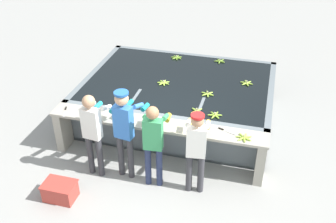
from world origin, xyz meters
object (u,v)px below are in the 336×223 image
(banana_bunch_floating_0, at_px, (220,61))
(knife_0, at_px, (65,110))
(worker_2, at_px, (154,139))
(banana_bunch_floating_2, at_px, (176,58))
(banana_bunch_floating_3, at_px, (164,83))
(banana_bunch_floating_5, at_px, (247,83))
(banana_bunch_floating_1, at_px, (215,115))
(worker_0, at_px, (93,128))
(banana_bunch_floating_6, at_px, (207,94))
(knife_1, at_px, (224,130))
(banana_bunch_floating_4, at_px, (197,111))
(banana_bunch_ledge_0, at_px, (244,137))
(crate, at_px, (60,191))
(worker_3, at_px, (196,146))
(worker_1, at_px, (124,126))

(banana_bunch_floating_0, bearing_deg, knife_0, -130.07)
(worker_2, relative_size, knife_0, 4.74)
(banana_bunch_floating_0, relative_size, knife_0, 0.82)
(banana_bunch_floating_2, xyz_separation_m, banana_bunch_floating_3, (0.05, -1.35, 0.00))
(worker_2, relative_size, banana_bunch_floating_3, 5.72)
(banana_bunch_floating_5, bearing_deg, banana_bunch_floating_1, -107.18)
(worker_0, distance_m, banana_bunch_floating_6, 2.51)
(banana_bunch_floating_2, xyz_separation_m, banana_bunch_floating_6, (1.05, -1.58, 0.00))
(knife_1, bearing_deg, banana_bunch_floating_3, 136.63)
(worker_0, distance_m, knife_0, 0.99)
(banana_bunch_floating_2, height_order, banana_bunch_floating_6, same)
(worker_2, height_order, banana_bunch_floating_1, worker_2)
(banana_bunch_floating_4, relative_size, banana_bunch_floating_6, 0.86)
(banana_bunch_floating_3, height_order, banana_bunch_floating_4, same)
(banana_bunch_floating_6, height_order, knife_0, banana_bunch_floating_6)
(banana_bunch_floating_1, bearing_deg, banana_bunch_floating_6, 110.04)
(banana_bunch_floating_0, xyz_separation_m, banana_bunch_floating_5, (0.73, -0.97, -0.00))
(banana_bunch_floating_4, bearing_deg, banana_bunch_ledge_0, -33.91)
(worker_0, xyz_separation_m, banana_bunch_ledge_0, (2.55, 0.52, -0.08))
(worker_0, height_order, banana_bunch_ledge_0, worker_0)
(banana_bunch_floating_1, distance_m, crate, 3.06)
(banana_bunch_floating_5, relative_size, banana_bunch_ledge_0, 1.00)
(banana_bunch_ledge_0, bearing_deg, banana_bunch_floating_0, 106.25)
(banana_bunch_floating_0, distance_m, banana_bunch_floating_3, 1.73)
(worker_0, height_order, banana_bunch_floating_2, worker_0)
(banana_bunch_floating_0, distance_m, knife_1, 2.90)
(banana_bunch_floating_0, relative_size, banana_bunch_floating_2, 0.99)
(worker_2, distance_m, banana_bunch_floating_5, 2.86)
(banana_bunch_floating_6, relative_size, knife_1, 0.83)
(knife_0, height_order, crate, knife_0)
(banana_bunch_ledge_0, bearing_deg, worker_2, -160.74)
(banana_bunch_floating_5, distance_m, crate, 4.38)
(banana_bunch_floating_5, height_order, knife_0, banana_bunch_floating_5)
(banana_bunch_floating_1, bearing_deg, worker_0, -150.61)
(worker_2, xyz_separation_m, banana_bunch_floating_6, (0.58, 1.86, -0.05))
(banana_bunch_floating_3, bearing_deg, knife_1, -43.37)
(banana_bunch_floating_1, height_order, banana_bunch_ledge_0, banana_bunch_ledge_0)
(banana_bunch_floating_4, distance_m, banana_bunch_floating_6, 0.71)
(worker_2, xyz_separation_m, worker_3, (0.73, 0.02, -0.01))
(banana_bunch_floating_4, xyz_separation_m, banana_bunch_ledge_0, (0.95, -0.64, 0.00))
(worker_3, xyz_separation_m, banana_bunch_floating_2, (-1.19, 3.41, -0.04))
(worker_0, bearing_deg, knife_0, 146.87)
(worker_1, height_order, banana_bunch_floating_0, worker_1)
(banana_bunch_floating_5, relative_size, knife_0, 0.83)
(banana_bunch_floating_5, relative_size, knife_1, 0.84)
(worker_1, xyz_separation_m, banana_bunch_floating_0, (1.12, 3.42, -0.17))
(banana_bunch_floating_4, xyz_separation_m, crate, (-1.93, -1.95, -0.74))
(worker_3, xyz_separation_m, knife_0, (-2.65, 0.51, -0.04))
(crate, bearing_deg, banana_bunch_floating_6, 52.89)
(banana_bunch_floating_1, relative_size, banana_bunch_floating_2, 1.00)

